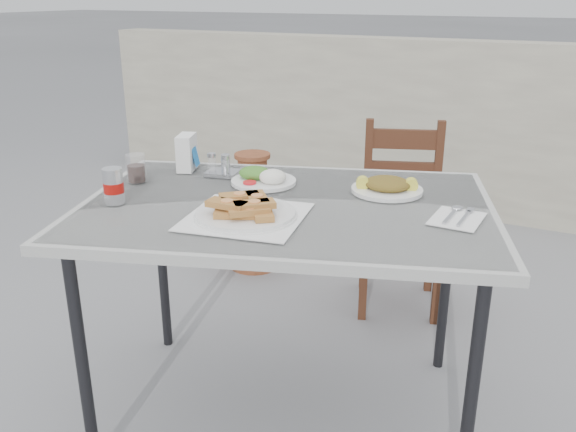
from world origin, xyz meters
The scene contains 13 objects.
ground centered at (0.00, 0.00, 0.00)m, with size 80.00×80.00×0.00m, color slate.
cafe_table centered at (-0.18, -0.07, 0.78)m, with size 1.60×1.32×0.84m.
pide_plate centered at (-0.22, -0.26, 0.87)m, with size 0.42×0.42×0.07m.
salad_rice_plate centered at (-0.35, 0.08, 0.86)m, with size 0.24×0.24×0.06m.
salad_chopped_plate centered at (0.09, 0.19, 0.86)m, with size 0.25×0.25×0.05m.
soda_can centered at (-0.68, -0.34, 0.90)m, with size 0.07×0.07×0.12m.
cola_glass centered at (-0.78, -0.11, 0.88)m, with size 0.07×0.07×0.10m.
napkin_holder centered at (-0.70, 0.11, 0.91)m, with size 0.10×0.13×0.14m.
condiment_caddy centered at (-0.54, 0.10, 0.87)m, with size 0.14×0.12×0.09m.
cutlery_napkin centered at (0.37, 0.03, 0.84)m, with size 0.15×0.21×0.01m.
chair centered at (-0.06, 0.97, 0.47)m, with size 0.52×0.52×0.92m.
terracotta_urn centered at (-0.93, 1.01, 0.31)m, with size 0.38×0.38×0.67m.
back_wall centered at (0.00, 2.50, 0.60)m, with size 6.00×0.25×1.20m, color #AAA68E.
Camera 1 is at (0.70, -1.81, 1.51)m, focal length 38.00 mm.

